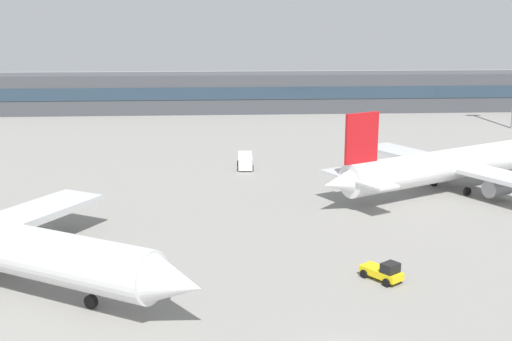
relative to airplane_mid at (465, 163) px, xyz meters
name	(u,v)px	position (x,y,z in m)	size (l,w,h in m)	color
ground_plane	(281,193)	(-23.65, -1.04, -3.39)	(400.00, 400.00, 0.00)	gray
terminal_building	(249,92)	(-23.65, 73.07, 1.12)	(156.06, 12.13, 9.00)	#3F4247
airplane_mid	(465,163)	(0.00, 0.00, 0.00)	(41.21, 29.87, 11.10)	white
baggage_tug_yellow	(384,272)	(-18.05, -28.66, -2.59)	(3.32, 3.80, 1.75)	yellow
service_van_white	(245,161)	(-27.49, 13.17, -2.27)	(2.45, 5.26, 2.08)	white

